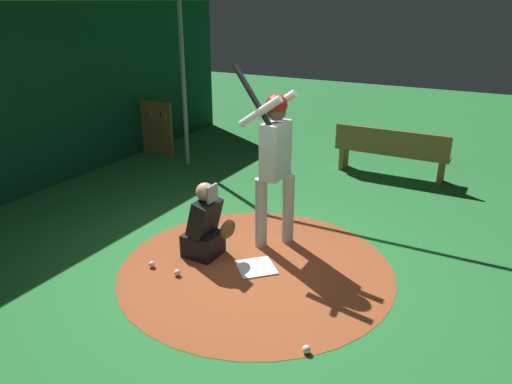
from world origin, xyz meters
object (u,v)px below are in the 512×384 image
at_px(catcher, 206,228).
at_px(bench, 391,151).
at_px(baseball_1, 306,349).
at_px(baseball_0, 177,273).
at_px(home_plate, 256,267).
at_px(baseball_2, 152,264).
at_px(bat_rack, 149,128).
at_px(batter, 274,155).

height_order(catcher, bench, catcher).
relative_size(catcher, baseball_1, 12.70).
distance_m(baseball_0, baseball_1, 1.85).
relative_size(home_plate, catcher, 0.45).
bearing_deg(home_plate, baseball_2, -152.30).
distance_m(home_plate, bat_rack, 5.15).
distance_m(batter, baseball_2, 1.92).
xyz_separation_m(bench, baseball_0, (-1.24, -4.48, -0.41)).
distance_m(home_plate, catcher, 0.76).
height_order(bench, baseball_1, bench).
distance_m(baseball_1, baseball_2, 2.21).
height_order(catcher, baseball_2, catcher).
relative_size(baseball_0, baseball_1, 1.00).
height_order(batter, baseball_0, batter).
relative_size(batter, catcher, 2.36).
distance_m(home_plate, bench, 3.97).
distance_m(batter, catcher, 1.19).
relative_size(bat_rack, baseball_0, 15.95).
xyz_separation_m(home_plate, bench, (0.55, 3.91, 0.44)).
relative_size(bat_rack, baseball_1, 15.95).
xyz_separation_m(bat_rack, bench, (4.65, 0.84, -0.04)).
distance_m(batter, bench, 3.40).
height_order(bench, baseball_2, bench).
height_order(catcher, bat_rack, bat_rack).
bearing_deg(home_plate, bat_rack, 143.23).
height_order(batter, baseball_2, batter).
bearing_deg(bench, baseball_1, -83.84).
bearing_deg(baseball_0, bat_rack, 133.14).
bearing_deg(baseball_0, baseball_2, 178.49).
relative_size(bat_rack, bench, 0.61).
distance_m(catcher, baseball_1, 2.08).
relative_size(bench, baseball_2, 26.32).
distance_m(catcher, baseball_2, 0.75).
height_order(baseball_0, baseball_1, same).
xyz_separation_m(home_plate, catcher, (-0.68, -0.01, 0.35)).
bearing_deg(baseball_1, batter, 124.53).
bearing_deg(baseball_0, baseball_1, -15.71).
bearing_deg(catcher, bench, 72.66).
relative_size(catcher, bat_rack, 0.80).
distance_m(bat_rack, baseball_1, 6.65).
xyz_separation_m(home_plate, baseball_2, (-1.07, -0.56, 0.03)).
distance_m(batter, baseball_1, 2.38).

